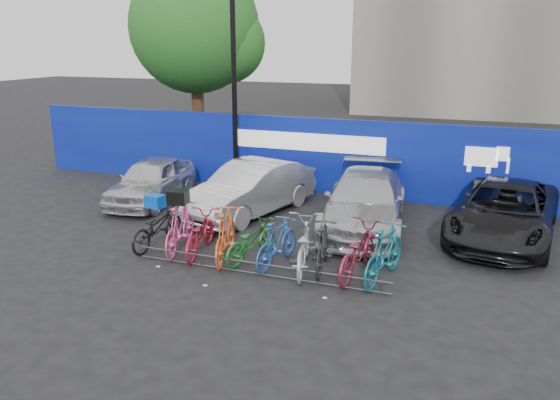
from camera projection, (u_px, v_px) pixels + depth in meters
The scene contains 21 objects.
ground at pixel (268, 265), 11.92m from camera, with size 100.00×100.00×0.00m, color black.
hoarding at pixel (338, 158), 16.98m from camera, with size 22.00×0.18×2.40m.
tree at pixel (200, 31), 21.77m from camera, with size 5.40×5.20×7.80m.
lamppost at pixel (234, 89), 16.91m from camera, with size 0.25×0.50×6.11m.
bike_rack at pixel (257, 269), 11.33m from camera, with size 5.60×0.03×0.30m.
car_0 at pixel (152, 180), 16.41m from camera, with size 1.57×3.91×1.33m, color silver.
car_1 at pixel (251, 189), 15.24m from camera, with size 1.54×4.42×1.46m, color silver.
car_2 at pixel (365, 201), 14.15m from camera, with size 1.99×4.91×1.42m, color #B4B5B9.
car_3 at pixel (504, 212), 13.35m from camera, with size 2.27×4.93×1.37m, color black.
bike_0 at pixel (157, 227), 12.86m from camera, with size 0.65×1.85×0.97m, color black.
bike_1 at pixel (180, 228), 12.55m from camera, with size 0.54×1.93×1.16m, color #F0509F.
bike_2 at pixel (199, 234), 12.42m from camera, with size 0.64×1.83×0.96m, color #AC192E.
bike_3 at pixel (225, 235), 12.05m from camera, with size 0.55×1.95×1.17m, color orange.
bike_4 at pixel (251, 241), 12.08m from camera, with size 0.60×1.73×0.91m, color #197922.
bike_5 at pixel (277, 243), 11.77m from camera, with size 0.49×1.75×1.05m, color #2556B1.
bike_6 at pixel (303, 245), 11.54m from camera, with size 0.73×2.11×1.11m, color #A8ACB1.
bike_7 at pixel (323, 248), 11.49m from camera, with size 0.49×1.74×1.05m, color #232325.
bike_8 at pixel (358, 251), 11.25m from camera, with size 0.72×2.07×1.09m, color maroon.
bike_9 at pixel (384, 254), 10.99m from camera, with size 0.56×1.97×1.18m, color #146778.
cargo_crate at pixel (155, 201), 12.68m from camera, with size 0.41×0.31×0.29m, color #0644B6.
cargo_topcase at pixel (178, 197), 12.34m from camera, with size 0.42×0.38×0.31m, color black.
Camera 1 is at (4.04, -10.26, 4.74)m, focal length 35.00 mm.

